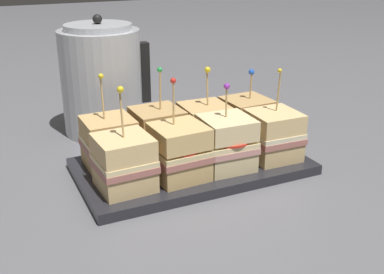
# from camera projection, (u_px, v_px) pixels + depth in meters

# --- Properties ---
(ground_plane) EXTENTS (6.00, 6.00, 0.00)m
(ground_plane) POSITION_uv_depth(u_px,v_px,m) (192.00, 171.00, 0.89)
(ground_plane) COLOR slate
(serving_platter) EXTENTS (0.41, 0.23, 0.02)m
(serving_platter) POSITION_uv_depth(u_px,v_px,m) (192.00, 166.00, 0.89)
(serving_platter) COLOR #232328
(serving_platter) RESTS_ON ground_plane
(sandwich_front_far_left) EXTENTS (0.09, 0.09, 0.17)m
(sandwich_front_far_left) POSITION_uv_depth(u_px,v_px,m) (124.00, 163.00, 0.77)
(sandwich_front_far_left) COLOR #DBB77A
(sandwich_front_far_left) RESTS_ON serving_platter
(sandwich_front_center_left) EXTENTS (0.09, 0.09, 0.17)m
(sandwich_front_center_left) POSITION_uv_depth(u_px,v_px,m) (179.00, 152.00, 0.81)
(sandwich_front_center_left) COLOR tan
(sandwich_front_center_left) RESTS_ON serving_platter
(sandwich_front_center_right) EXTENTS (0.09, 0.09, 0.15)m
(sandwich_front_center_right) POSITION_uv_depth(u_px,v_px,m) (226.00, 143.00, 0.85)
(sandwich_front_center_right) COLOR beige
(sandwich_front_center_right) RESTS_ON serving_platter
(sandwich_front_far_right) EXTENTS (0.09, 0.09, 0.17)m
(sandwich_front_far_right) POSITION_uv_depth(u_px,v_px,m) (273.00, 135.00, 0.89)
(sandwich_front_far_right) COLOR #DBB77A
(sandwich_front_far_right) RESTS_ON serving_platter
(sandwich_back_far_left) EXTENTS (0.09, 0.09, 0.17)m
(sandwich_back_far_left) POSITION_uv_depth(u_px,v_px,m) (109.00, 142.00, 0.85)
(sandwich_back_far_left) COLOR tan
(sandwich_back_far_left) RESTS_ON serving_platter
(sandwich_back_center_left) EXTENTS (0.09, 0.09, 0.17)m
(sandwich_back_center_left) POSITION_uv_depth(u_px,v_px,m) (158.00, 133.00, 0.89)
(sandwich_back_center_left) COLOR tan
(sandwich_back_center_left) RESTS_ON serving_platter
(sandwich_back_center_right) EXTENTS (0.09, 0.09, 0.16)m
(sandwich_back_center_right) POSITION_uv_depth(u_px,v_px,m) (204.00, 127.00, 0.93)
(sandwich_back_center_right) COLOR tan
(sandwich_back_center_right) RESTS_ON serving_platter
(sandwich_back_far_right) EXTENTS (0.09, 0.09, 0.15)m
(sandwich_back_far_right) POSITION_uv_depth(u_px,v_px,m) (246.00, 120.00, 0.96)
(sandwich_back_far_right) COLOR tan
(sandwich_back_far_right) RESTS_ON serving_platter
(kettle_steel) EXTENTS (0.20, 0.17, 0.26)m
(kettle_steel) POSITION_uv_depth(u_px,v_px,m) (102.00, 80.00, 1.05)
(kettle_steel) COLOR #B7BABF
(kettle_steel) RESTS_ON ground_plane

